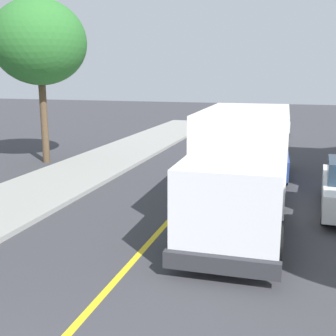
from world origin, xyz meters
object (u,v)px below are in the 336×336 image
object	(u,v)px
street_tree_down_block	(39,43)
parked_car_mid	(269,134)
box_truck	(242,163)
parked_car_near	(266,157)
parked_car_far	(276,122)

from	to	relation	value
street_tree_down_block	parked_car_mid	bearing A→B (deg)	35.92
parked_car_mid	street_tree_down_block	distance (m)	13.26
box_truck	parked_car_near	world-z (taller)	box_truck
box_truck	parked_car_far	distance (m)	19.97
parked_car_mid	parked_car_far	bearing A→B (deg)	89.21
box_truck	street_tree_down_block	xyz separation A→B (m)	(-10.12, 5.90, 3.83)
box_truck	parked_car_far	bearing A→B (deg)	90.05
parked_car_far	street_tree_down_block	size ratio (longest dim) A/B	0.59
parked_car_near	parked_car_mid	world-z (taller)	same
parked_car_near	parked_car_far	size ratio (longest dim) A/B	1.00
box_truck	street_tree_down_block	world-z (taller)	street_tree_down_block
box_truck	parked_car_mid	xyz separation A→B (m)	(-0.11, 13.15, -0.97)
parked_car_near	parked_car_far	distance (m)	13.77
parked_car_near	street_tree_down_block	size ratio (longest dim) A/B	0.59
parked_car_far	parked_car_mid	bearing A→B (deg)	-90.79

